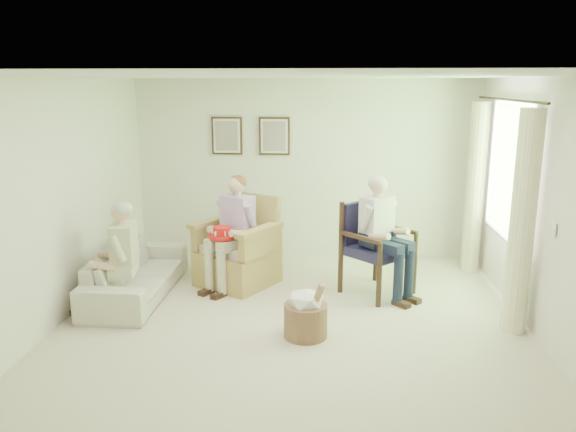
% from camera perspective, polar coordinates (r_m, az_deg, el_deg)
% --- Properties ---
extents(floor, '(5.50, 5.50, 0.00)m').
position_cam_1_polar(floor, '(6.03, 0.34, -11.49)').
color(floor, beige).
rests_on(floor, ground).
extents(back_wall, '(5.00, 0.04, 2.60)m').
position_cam_1_polar(back_wall, '(8.31, 1.75, 4.82)').
color(back_wall, silver).
rests_on(back_wall, ground).
extents(front_wall, '(5.00, 0.04, 2.60)m').
position_cam_1_polar(front_wall, '(3.00, -3.57, -10.94)').
color(front_wall, silver).
rests_on(front_wall, ground).
extents(left_wall, '(0.04, 5.50, 2.60)m').
position_cam_1_polar(left_wall, '(6.30, -22.96, 1.00)').
color(left_wall, silver).
rests_on(left_wall, ground).
extents(right_wall, '(0.04, 5.50, 2.60)m').
position_cam_1_polar(right_wall, '(5.97, 25.02, 0.18)').
color(right_wall, silver).
rests_on(right_wall, ground).
extents(ceiling, '(5.00, 5.50, 0.02)m').
position_cam_1_polar(ceiling, '(5.47, 0.38, 14.06)').
color(ceiling, white).
rests_on(ceiling, back_wall).
extents(window, '(0.13, 2.50, 1.63)m').
position_cam_1_polar(window, '(7.03, 21.65, 4.67)').
color(window, '#2D6B23').
rests_on(window, right_wall).
extents(curtain_left, '(0.34, 0.34, 2.30)m').
position_cam_1_polar(curtain_left, '(6.15, 22.71, -0.69)').
color(curtain_left, beige).
rests_on(curtain_left, ground).
extents(curtain_right, '(0.34, 0.34, 2.30)m').
position_cam_1_polar(curtain_right, '(8.00, 18.47, 2.71)').
color(curtain_right, beige).
rests_on(curtain_right, ground).
extents(framed_print_left, '(0.45, 0.05, 0.55)m').
position_cam_1_polar(framed_print_left, '(8.35, -6.23, 8.11)').
color(framed_print_left, '#382114').
rests_on(framed_print_left, back_wall).
extents(framed_print_right, '(0.45, 0.05, 0.55)m').
position_cam_1_polar(framed_print_right, '(8.25, -1.40, 8.12)').
color(framed_print_right, '#382114').
rests_on(framed_print_right, back_wall).
extents(wicker_armchair, '(0.88, 0.88, 1.13)m').
position_cam_1_polar(wicker_armchair, '(7.28, -5.14, -4.08)').
color(wicker_armchair, tan).
rests_on(wicker_armchair, ground).
extents(wood_armchair, '(0.72, 0.68, 1.11)m').
position_cam_1_polar(wood_armchair, '(7.01, 9.09, -2.75)').
color(wood_armchair, black).
rests_on(wood_armchair, ground).
extents(sofa, '(1.95, 0.76, 0.57)m').
position_cam_1_polar(sofa, '(7.09, -15.12, -5.60)').
color(sofa, beige).
rests_on(sofa, ground).
extents(person_wicker, '(0.40, 0.63, 1.39)m').
position_cam_1_polar(person_wicker, '(7.01, -5.42, -0.81)').
color(person_wicker, beige).
rests_on(person_wicker, ground).
extents(person_dark, '(0.40, 0.63, 1.44)m').
position_cam_1_polar(person_dark, '(6.77, 9.28, -1.11)').
color(person_dark, '#192037').
rests_on(person_dark, ground).
extents(person_sofa, '(0.42, 0.62, 1.24)m').
position_cam_1_polar(person_sofa, '(6.53, -16.79, -3.55)').
color(person_sofa, beige).
rests_on(person_sofa, ground).
extents(red_hat, '(0.33, 0.33, 0.14)m').
position_cam_1_polar(red_hat, '(6.90, -6.72, -1.80)').
color(red_hat, red).
rests_on(red_hat, person_wicker).
extents(hatbox, '(0.52, 0.52, 0.65)m').
position_cam_1_polar(hatbox, '(5.79, 1.82, -9.82)').
color(hatbox, '#AB7E5C').
rests_on(hatbox, ground).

